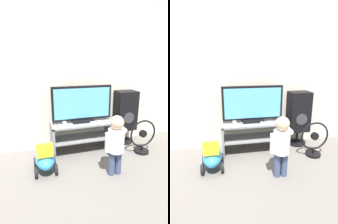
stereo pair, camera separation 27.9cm
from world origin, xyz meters
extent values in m
plane|color=slate|center=(0.00, 0.00, 0.00)|extent=(16.00, 16.00, 0.00)
cube|color=silver|center=(0.00, 0.51, 1.30)|extent=(10.00, 0.06, 2.60)
cube|color=gray|center=(0.00, 0.21, 0.51)|extent=(1.06, 0.43, 0.03)
cube|color=gray|center=(0.00, 0.21, 0.23)|extent=(1.02, 0.39, 0.02)
cube|color=gray|center=(-0.51, 0.21, 0.26)|extent=(0.04, 0.43, 0.52)
cube|color=gray|center=(0.51, 0.21, 0.26)|extent=(0.04, 0.43, 0.52)
cube|color=black|center=(0.00, 0.23, 0.54)|extent=(0.35, 0.20, 0.04)
cube|color=black|center=(0.00, 0.23, 0.84)|extent=(1.00, 0.05, 0.56)
cube|color=#59B2EA|center=(0.00, 0.21, 0.84)|extent=(0.93, 0.01, 0.49)
cube|color=white|center=(-0.31, 0.20, 0.54)|extent=(0.05, 0.19, 0.04)
cube|color=#3F8CE5|center=(-0.31, 0.10, 0.54)|extent=(0.03, 0.00, 0.01)
cube|color=white|center=(0.27, 0.09, 0.53)|extent=(0.06, 0.13, 0.02)
cylinder|color=#337FD8|center=(0.27, 0.09, 0.55)|extent=(0.01, 0.01, 0.00)
cube|color=white|center=(0.13, 0.13, 0.53)|extent=(0.10, 0.13, 0.02)
cylinder|color=#337FD8|center=(0.13, 0.13, 0.55)|extent=(0.01, 0.01, 0.00)
cylinder|color=#3F4C72|center=(0.18, -0.56, 0.17)|extent=(0.09, 0.09, 0.35)
cylinder|color=#3F4C72|center=(0.28, -0.56, 0.17)|extent=(0.09, 0.09, 0.35)
cylinder|color=white|center=(0.23, -0.56, 0.50)|extent=(0.21, 0.21, 0.31)
sphere|color=beige|center=(0.23, -0.56, 0.75)|extent=(0.18, 0.18, 0.18)
cylinder|color=white|center=(0.11, -0.56, 0.49)|extent=(0.07, 0.07, 0.26)
cylinder|color=white|center=(0.36, -0.43, 0.62)|extent=(0.07, 0.26, 0.07)
sphere|color=beige|center=(0.36, -0.30, 0.62)|extent=(0.08, 0.08, 0.08)
cube|color=white|center=(0.36, -0.26, 0.62)|extent=(0.03, 0.13, 0.02)
cylinder|color=black|center=(0.86, 0.32, 0.01)|extent=(0.33, 0.33, 0.02)
cylinder|color=black|center=(0.86, 0.32, 0.14)|extent=(0.05, 0.05, 0.27)
cube|color=black|center=(0.86, 0.32, 0.63)|extent=(0.37, 0.28, 0.72)
cylinder|color=#38383D|center=(0.86, 0.17, 0.52)|extent=(0.20, 0.01, 0.20)
cylinder|color=black|center=(0.94, -0.15, 0.02)|extent=(0.25, 0.25, 0.04)
cylinder|color=black|center=(0.94, -0.15, 0.08)|extent=(0.04, 0.04, 0.08)
torus|color=black|center=(0.94, -0.15, 0.34)|extent=(0.47, 0.03, 0.47)
cylinder|color=black|center=(0.94, -0.15, 0.34)|extent=(0.13, 0.05, 0.13)
ellipsoid|color=#338CD1|center=(-0.67, -0.21, 0.18)|extent=(0.27, 0.47, 0.21)
cube|color=yellow|center=(-0.67, -0.34, 0.38)|extent=(0.21, 0.05, 0.19)
cylinder|color=black|center=(-0.81, -0.08, 0.07)|extent=(0.04, 0.15, 0.15)
cylinder|color=black|center=(-0.54, -0.08, 0.07)|extent=(0.04, 0.15, 0.15)
cylinder|color=black|center=(-0.81, -0.34, 0.07)|extent=(0.04, 0.15, 0.15)
cylinder|color=black|center=(-0.54, -0.34, 0.07)|extent=(0.04, 0.15, 0.15)
camera|label=1|loc=(-0.78, -2.45, 1.49)|focal=28.00mm
camera|label=2|loc=(-0.50, -2.51, 1.49)|focal=28.00mm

